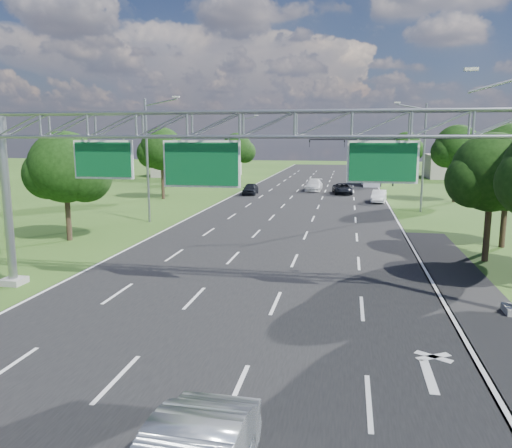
# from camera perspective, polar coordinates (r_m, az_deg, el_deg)

# --- Properties ---
(ground) EXTENTS (220.00, 220.00, 0.00)m
(ground) POSITION_cam_1_polar(r_m,az_deg,el_deg) (39.52, 3.52, -0.27)
(ground) COLOR #294B16
(ground) RESTS_ON ground
(road) EXTENTS (18.00, 180.00, 0.02)m
(road) POSITION_cam_1_polar(r_m,az_deg,el_deg) (39.52, 3.52, -0.27)
(road) COLOR black
(road) RESTS_ON ground
(road_flare) EXTENTS (3.00, 30.00, 0.02)m
(road_flare) POSITION_cam_1_polar(r_m,az_deg,el_deg) (24.31, 23.35, -7.62)
(road_flare) COLOR black
(road_flare) RESTS_ON ground
(sign_gantry) EXTENTS (23.50, 1.00, 9.56)m
(sign_gantry) POSITION_cam_1_polar(r_m,az_deg,el_deg) (21.07, -1.43, 9.66)
(sign_gantry) COLOR gray
(sign_gantry) RESTS_ON ground
(traffic_signal) EXTENTS (12.21, 0.24, 7.00)m
(traffic_signal) POSITION_cam_1_polar(r_m,az_deg,el_deg) (73.69, 12.79, 8.28)
(traffic_signal) COLOR black
(traffic_signal) RESTS_ON ground
(streetlight_l_near) EXTENTS (2.97, 0.22, 10.16)m
(streetlight_l_near) POSITION_cam_1_polar(r_m,az_deg,el_deg) (41.81, -12.10, 7.78)
(streetlight_l_near) COLOR gray
(streetlight_l_near) RESTS_ON ground
(streetlight_l_far) EXTENTS (2.97, 0.22, 10.16)m
(streetlight_l_far) POSITION_cam_1_polar(r_m,az_deg,el_deg) (75.34, -1.79, 8.86)
(streetlight_l_far) COLOR gray
(streetlight_l_far) RESTS_ON ground
(streetlight_r_mid) EXTENTS (2.97, 0.22, 10.16)m
(streetlight_r_mid) POSITION_cam_1_polar(r_m,az_deg,el_deg) (49.09, 18.41, 7.79)
(streetlight_r_mid) COLOR gray
(streetlight_r_mid) RESTS_ON ground
(tree_verge_la) EXTENTS (5.76, 4.80, 7.40)m
(tree_verge_la) POSITION_cam_1_polar(r_m,az_deg,el_deg) (35.92, -20.83, 5.72)
(tree_verge_la) COLOR #2D2116
(tree_verge_la) RESTS_ON ground
(tree_verge_lb) EXTENTS (5.76, 4.80, 8.06)m
(tree_verge_lb) POSITION_cam_1_polar(r_m,az_deg,el_deg) (57.49, -10.63, 8.20)
(tree_verge_lb) COLOR #2D2116
(tree_verge_lb) RESTS_ON ground
(tree_verge_lc) EXTENTS (5.76, 4.80, 7.62)m
(tree_verge_lc) POSITION_cam_1_polar(r_m,az_deg,el_deg) (80.62, -2.16, 8.50)
(tree_verge_lc) COLOR #2D2116
(tree_verge_lc) RESTS_ON ground
(tree_verge_rd) EXTENTS (5.76, 4.80, 8.28)m
(tree_verge_rd) POSITION_cam_1_polar(r_m,az_deg,el_deg) (57.81, 22.07, 7.87)
(tree_verge_rd) COLOR #2D2116
(tree_verge_rd) RESTS_ON ground
(tree_verge_re) EXTENTS (5.76, 4.80, 7.84)m
(tree_verge_re) POSITION_cam_1_polar(r_m,az_deg,el_deg) (87.18, 16.85, 8.34)
(tree_verge_re) COLOR #2D2116
(tree_verge_re) RESTS_ON ground
(building_left) EXTENTS (14.00, 10.00, 5.00)m
(building_left) POSITION_cam_1_polar(r_m,az_deg,el_deg) (90.74, -6.68, 7.04)
(building_left) COLOR #AFA693
(building_left) RESTS_ON ground
(building_right) EXTENTS (12.00, 9.00, 4.00)m
(building_right) POSITION_cam_1_polar(r_m,az_deg,el_deg) (92.79, 22.62, 6.10)
(building_right) COLOR #AFA693
(building_right) RESTS_ON ground
(car_queue_a) EXTENTS (2.22, 5.10, 1.46)m
(car_queue_a) POSITION_cam_1_polar(r_m,az_deg,el_deg) (66.08, 6.64, 4.44)
(car_queue_a) COLOR silver
(car_queue_a) RESTS_ON ground
(car_queue_b) EXTENTS (2.72, 4.90, 1.30)m
(car_queue_b) POSITION_cam_1_polar(r_m,az_deg,el_deg) (62.75, 9.85, 3.99)
(car_queue_b) COLOR black
(car_queue_b) RESTS_ON ground
(car_queue_c) EXTENTS (1.82, 4.14, 1.39)m
(car_queue_c) POSITION_cam_1_polar(r_m,az_deg,el_deg) (61.25, -0.64, 4.04)
(car_queue_c) COLOR black
(car_queue_c) RESTS_ON ground
(car_queue_d) EXTENTS (1.88, 4.13, 1.31)m
(car_queue_d) POSITION_cam_1_polar(r_m,az_deg,el_deg) (55.55, 13.86, 3.10)
(car_queue_d) COLOR white
(car_queue_d) RESTS_ON ground
(box_truck) EXTENTS (2.87, 8.44, 3.14)m
(box_truck) POSITION_cam_1_polar(r_m,az_deg,el_deg) (75.69, 13.03, 5.53)
(box_truck) COLOR white
(box_truck) RESTS_ON ground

